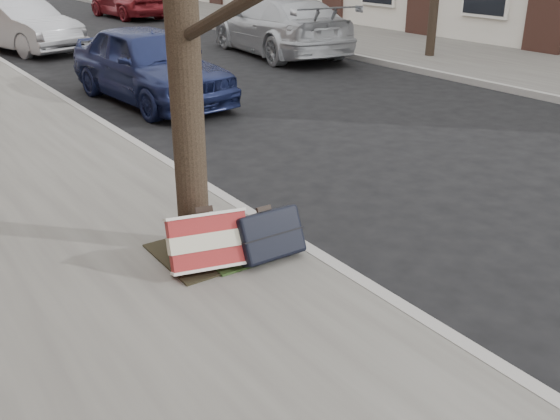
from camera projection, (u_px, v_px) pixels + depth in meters
ground at (473, 256)px, 5.53m from camera, size 120.00×120.00×0.00m
far_sidewalk at (268, 24)px, 20.92m from camera, size 4.00×70.00×0.12m
dirt_patch at (209, 251)px, 5.34m from camera, size 0.85×0.85×0.02m
suitcase_red at (208, 241)px, 4.98m from camera, size 0.69×0.49×0.48m
suitcase_navy at (269, 234)px, 5.14m from camera, size 0.57×0.34×0.45m
car_near_front at (150, 64)px, 10.68m from camera, size 1.78×3.90×1.30m
car_near_mid at (21, 26)px, 15.74m from camera, size 2.37×4.10×1.28m
car_far_front at (280, 26)px, 15.22m from camera, size 2.55×4.97×1.38m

